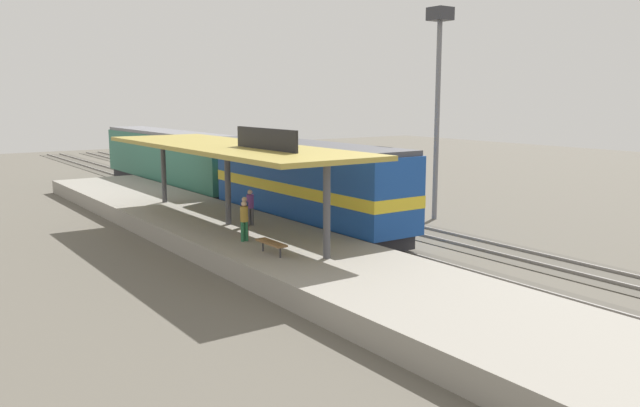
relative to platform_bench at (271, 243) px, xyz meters
The scene contains 12 objects.
ground_plane 10.27m from the platform_bench, 38.25° to the left, with size 120.00×120.00×0.00m, color #5B564C.
track_near 8.80m from the platform_bench, 46.43° to the left, with size 3.20×110.00×0.16m.
track_far 12.40m from the platform_bench, 30.75° to the left, with size 3.20×110.00×0.16m.
platform 6.52m from the platform_bench, 77.48° to the left, with size 6.00×44.00×0.90m, color gray.
station_canopy 7.12m from the platform_bench, 77.30° to the left, with size 5.20×18.00×4.70m.
platform_bench is the anchor object (origin of this frame).
locomotive 8.92m from the platform_bench, 47.35° to the left, with size 2.93×14.43×4.44m.
passenger_carriage_single 25.26m from the platform_bench, 76.25° to the left, with size 2.90×20.00×4.24m.
light_mast 16.28m from the platform_bench, 19.91° to the left, with size 1.10×1.10×11.70m.
person_waiting 3.75m from the platform_bench, 77.23° to the left, with size 0.34×0.34×1.71m.
person_walking 5.86m from the platform_bench, 68.85° to the left, with size 0.34×0.34×1.71m.
person_boarding 2.71m from the platform_bench, 84.24° to the left, with size 0.34×0.34×1.71m.
Camera 1 is at (-18.35, -27.09, 6.88)m, focal length 36.11 mm.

